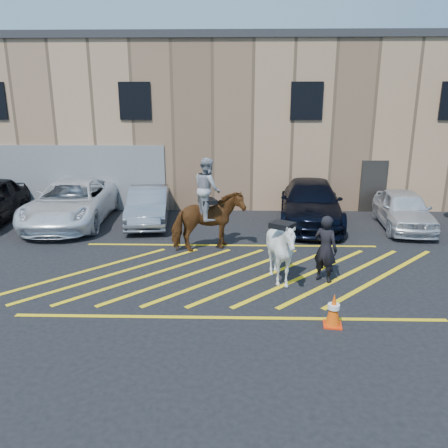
{
  "coord_description": "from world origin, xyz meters",
  "views": [
    {
      "loc": [
        0.11,
        -11.47,
        4.6
      ],
      "look_at": [
        -0.18,
        0.2,
        1.3
      ],
      "focal_mm": 35.0,
      "sensor_mm": 36.0,
      "label": 1
    }
  ],
  "objects_px": {
    "mounted_bay": "(208,214)",
    "handler": "(325,249)",
    "car_silver_sedan": "(149,205)",
    "saddled_white": "(282,251)",
    "car_white_pickup": "(72,202)",
    "car_white_suv": "(403,210)",
    "traffic_cone": "(334,310)",
    "car_blue_suv": "(310,203)"
  },
  "relations": [
    {
      "from": "mounted_bay",
      "to": "handler",
      "type": "bearing_deg",
      "value": -36.67
    },
    {
      "from": "car_silver_sedan",
      "to": "saddled_white",
      "type": "height_order",
      "value": "saddled_white"
    },
    {
      "from": "car_silver_sedan",
      "to": "car_white_pickup",
      "type": "bearing_deg",
      "value": 175.21
    },
    {
      "from": "handler",
      "to": "car_white_pickup",
      "type": "bearing_deg",
      "value": 7.49
    },
    {
      "from": "car_silver_sedan",
      "to": "car_white_suv",
      "type": "relative_size",
      "value": 1.02
    },
    {
      "from": "car_silver_sedan",
      "to": "mounted_bay",
      "type": "xyz_separation_m",
      "value": [
        2.5,
        -3.2,
        0.5
      ]
    },
    {
      "from": "car_white_suv",
      "to": "traffic_cone",
      "type": "bearing_deg",
      "value": -113.12
    },
    {
      "from": "car_silver_sedan",
      "to": "saddled_white",
      "type": "xyz_separation_m",
      "value": [
        4.55,
        -5.78,
        0.2
      ]
    },
    {
      "from": "car_white_pickup",
      "to": "car_white_suv",
      "type": "bearing_deg",
      "value": -4.83
    },
    {
      "from": "car_white_pickup",
      "to": "car_blue_suv",
      "type": "relative_size",
      "value": 1.05
    },
    {
      "from": "car_white_pickup",
      "to": "traffic_cone",
      "type": "relative_size",
      "value": 8.05
    },
    {
      "from": "car_white_suv",
      "to": "traffic_cone",
      "type": "height_order",
      "value": "car_white_suv"
    },
    {
      "from": "mounted_bay",
      "to": "car_blue_suv",
      "type": "bearing_deg",
      "value": 41.35
    },
    {
      "from": "car_silver_sedan",
      "to": "mounted_bay",
      "type": "bearing_deg",
      "value": -58.52
    },
    {
      "from": "handler",
      "to": "mounted_bay",
      "type": "height_order",
      "value": "mounted_bay"
    },
    {
      "from": "car_white_pickup",
      "to": "car_silver_sedan",
      "type": "xyz_separation_m",
      "value": [
        2.96,
        0.09,
        -0.12
      ]
    },
    {
      "from": "mounted_bay",
      "to": "car_silver_sedan",
      "type": "bearing_deg",
      "value": 127.97
    },
    {
      "from": "car_blue_suv",
      "to": "mounted_bay",
      "type": "height_order",
      "value": "mounted_bay"
    },
    {
      "from": "car_white_pickup",
      "to": "saddled_white",
      "type": "bearing_deg",
      "value": -40.24
    },
    {
      "from": "car_white_pickup",
      "to": "traffic_cone",
      "type": "xyz_separation_m",
      "value": [
        8.39,
        -7.91,
        -0.45
      ]
    },
    {
      "from": "car_blue_suv",
      "to": "car_white_suv",
      "type": "distance_m",
      "value": 3.4
    },
    {
      "from": "handler",
      "to": "mounted_bay",
      "type": "relative_size",
      "value": 0.6
    },
    {
      "from": "car_white_pickup",
      "to": "car_blue_suv",
      "type": "xyz_separation_m",
      "value": [
        9.23,
        0.21,
        -0.01
      ]
    },
    {
      "from": "car_white_pickup",
      "to": "car_blue_suv",
      "type": "distance_m",
      "value": 9.23
    },
    {
      "from": "handler",
      "to": "car_silver_sedan",
      "type": "bearing_deg",
      "value": -4.5
    },
    {
      "from": "car_white_pickup",
      "to": "car_blue_suv",
      "type": "height_order",
      "value": "car_white_pickup"
    },
    {
      "from": "car_silver_sedan",
      "to": "mounted_bay",
      "type": "height_order",
      "value": "mounted_bay"
    },
    {
      "from": "car_silver_sedan",
      "to": "traffic_cone",
      "type": "height_order",
      "value": "car_silver_sedan"
    },
    {
      "from": "car_blue_suv",
      "to": "car_white_pickup",
      "type": "bearing_deg",
      "value": -172.31
    },
    {
      "from": "mounted_bay",
      "to": "traffic_cone",
      "type": "height_order",
      "value": "mounted_bay"
    },
    {
      "from": "traffic_cone",
      "to": "car_blue_suv",
      "type": "bearing_deg",
      "value": 84.15
    },
    {
      "from": "car_white_pickup",
      "to": "car_white_suv",
      "type": "relative_size",
      "value": 1.42
    },
    {
      "from": "car_white_suv",
      "to": "traffic_cone",
      "type": "xyz_separation_m",
      "value": [
        -4.18,
        -7.52,
        -0.34
      ]
    },
    {
      "from": "car_white_suv",
      "to": "handler",
      "type": "xyz_separation_m",
      "value": [
        -3.91,
        -5.12,
        0.19
      ]
    },
    {
      "from": "handler",
      "to": "saddled_white",
      "type": "relative_size",
      "value": 0.84
    },
    {
      "from": "car_blue_suv",
      "to": "mounted_bay",
      "type": "xyz_separation_m",
      "value": [
        -3.77,
        -3.32,
        0.38
      ]
    },
    {
      "from": "car_blue_suv",
      "to": "saddled_white",
      "type": "height_order",
      "value": "saddled_white"
    },
    {
      "from": "car_blue_suv",
      "to": "saddled_white",
      "type": "bearing_deg",
      "value": -99.82
    },
    {
      "from": "car_blue_suv",
      "to": "traffic_cone",
      "type": "relative_size",
      "value": 7.63
    },
    {
      "from": "car_white_pickup",
      "to": "car_silver_sedan",
      "type": "bearing_deg",
      "value": -1.36
    },
    {
      "from": "car_silver_sedan",
      "to": "car_blue_suv",
      "type": "relative_size",
      "value": 0.76
    },
    {
      "from": "car_silver_sedan",
      "to": "car_blue_suv",
      "type": "distance_m",
      "value": 6.27
    }
  ]
}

